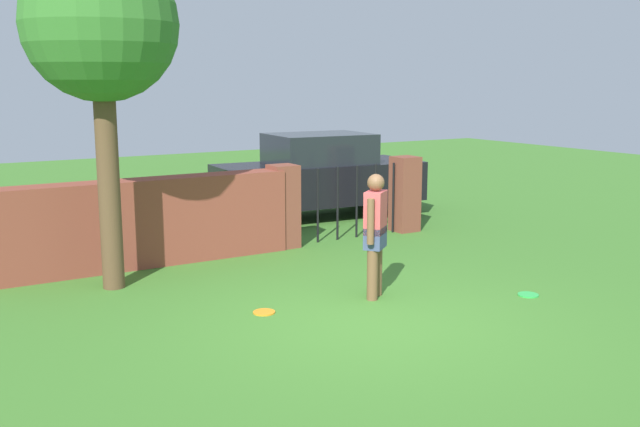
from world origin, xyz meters
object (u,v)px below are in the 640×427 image
Objects in this scene: frisbee_green at (528,295)px; person at (375,230)px; tree at (100,28)px; frisbee_orange at (264,312)px; car at (319,176)px.

person is at bearing 150.92° from frisbee_green.
tree is 16.69× the size of frisbee_orange.
tree reaches higher than frisbee_green.
tree is 6.54m from frisbee_green.
person is 6.00× the size of frisbee_green.
frisbee_orange is at bearing 160.65° from frisbee_green.
person is at bearing -38.74° from tree.
car reaches higher than frisbee_orange.
tree reaches higher than frisbee_orange.
car is 15.97× the size of frisbee_orange.
frisbee_green is at bearing 111.96° from person.
tree is 1.05× the size of car.
person is 2.22m from frisbee_green.
car is (2.33, 5.21, -0.04)m from person.
car is at bearing 52.63° from frisbee_orange.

